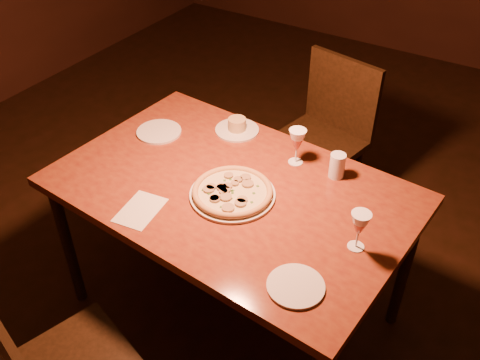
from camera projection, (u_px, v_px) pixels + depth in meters
The scene contains 11 objects.
floor at pixel (270, 322), 2.71m from camera, with size 7.00×7.00×0.00m, color black.
dining_table at pixel (232, 199), 2.32m from camera, with size 1.58×1.09×0.81m.
chair_far at pixel (324, 133), 3.09m from camera, with size 0.55×0.55×0.97m.
pizza_plate at pixel (232, 192), 2.22m from camera, with size 0.36×0.36×0.04m.
ramekin_saucer at pixel (237, 127), 2.61m from camera, with size 0.21×0.21×0.07m.
wine_glass_far at pixel (297, 147), 2.37m from camera, with size 0.08×0.08×0.17m, color #C45852, non-canonical shape.
wine_glass_right at pixel (359, 231), 1.95m from camera, with size 0.07×0.07×0.17m, color #C45852, non-canonical shape.
water_tumbler at pixel (337, 166), 2.30m from camera, with size 0.07×0.07×0.11m, color silver.
side_plate_left at pixel (159, 132), 2.61m from camera, with size 0.22×0.22×0.01m, color silver.
side_plate_near at pixel (296, 286), 1.84m from camera, with size 0.20×0.20×0.01m, color silver.
menu_card at pixel (140, 210), 2.16m from camera, with size 0.14×0.21×0.00m, color beige.
Camera 1 is at (0.76, -1.51, 2.24)m, focal length 40.00 mm.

